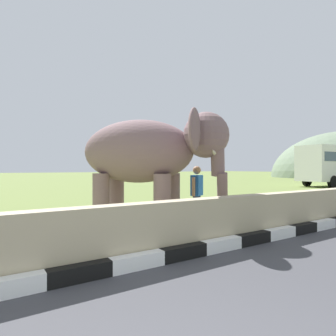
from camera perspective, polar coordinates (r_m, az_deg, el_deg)
striped_curb at (r=4.35m, az=-23.23°, el=-19.85°), size 16.20×0.20×0.24m
barrier_parapet at (r=5.41m, az=2.05°, el=-11.71°), size 28.00×0.36×1.00m
elephant at (r=7.67m, az=-3.61°, el=2.92°), size 3.75×3.90×3.01m
person_handler at (r=8.18m, az=5.76°, el=-4.73°), size 0.58×0.41×1.66m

